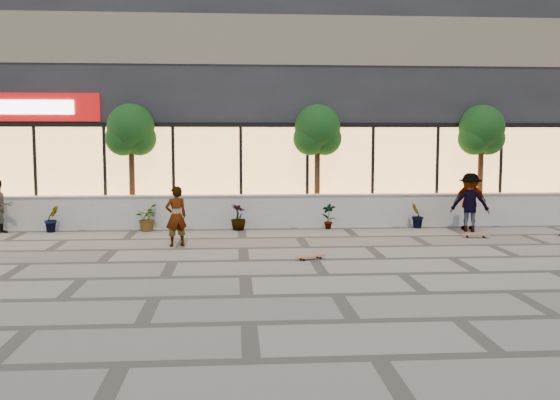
{
  "coord_description": "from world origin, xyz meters",
  "views": [
    {
      "loc": [
        -0.19,
        -12.58,
        2.83
      ],
      "look_at": [
        0.91,
        2.68,
        1.3
      ],
      "focal_mm": 40.0,
      "sensor_mm": 36.0,
      "label": 1
    }
  ],
  "objects": [
    {
      "name": "tree_midwest",
      "position": [
        -3.5,
        7.7,
        2.99
      ],
      "size": [
        1.6,
        1.5,
        3.92
      ],
      "color": "#3F2316",
      "rests_on": "ground"
    },
    {
      "name": "shrub_e",
      "position": [
        2.7,
        6.45,
        0.41
      ],
      "size": [
        0.46,
        0.35,
        0.81
      ],
      "primitive_type": "imported",
      "rotation": [
        0.0,
        0.0,
        3.28
      ],
      "color": "#143E13",
      "rests_on": "ground"
    },
    {
      "name": "tree_east",
      "position": [
        8.0,
        7.7,
        2.99
      ],
      "size": [
        1.6,
        1.5,
        3.92
      ],
      "color": "#3F2316",
      "rests_on": "ground"
    },
    {
      "name": "skateboard_center",
      "position": [
        1.56,
        1.65,
        0.07
      ],
      "size": [
        0.76,
        0.48,
        0.09
      ],
      "rotation": [
        0.0,
        0.0,
        0.43
      ],
      "color": "#9F5334",
      "rests_on": "ground"
    },
    {
      "name": "retail_building",
      "position": [
        -0.0,
        12.49,
        4.25
      ],
      "size": [
        24.0,
        9.17,
        8.5
      ],
      "color": "#242429",
      "rests_on": "ground"
    },
    {
      "name": "tree_mideast",
      "position": [
        2.5,
        7.7,
        2.99
      ],
      "size": [
        1.6,
        1.5,
        3.92
      ],
      "color": "#3F2316",
      "rests_on": "ground"
    },
    {
      "name": "shrub_c",
      "position": [
        -2.9,
        6.45,
        0.41
      ],
      "size": [
        0.68,
        0.77,
        0.81
      ],
      "primitive_type": "imported",
      "rotation": [
        0.0,
        0.0,
        1.64
      ],
      "color": "#143E13",
      "rests_on": "ground"
    },
    {
      "name": "skateboard_right_near",
      "position": [
        6.62,
        4.47,
        0.08
      ],
      "size": [
        0.77,
        0.33,
        0.09
      ],
      "rotation": [
        0.0,
        0.0,
        -0.19
      ],
      "color": "brown",
      "rests_on": "ground"
    },
    {
      "name": "planter_wall",
      "position": [
        0.0,
        7.0,
        0.52
      ],
      "size": [
        22.0,
        0.42,
        1.04
      ],
      "color": "white",
      "rests_on": "ground"
    },
    {
      "name": "ground",
      "position": [
        0.0,
        0.0,
        0.0
      ],
      "size": [
        80.0,
        80.0,
        0.0
      ],
      "primitive_type": "plane",
      "color": "gray",
      "rests_on": "ground"
    },
    {
      "name": "shrub_f",
      "position": [
        5.5,
        6.45,
        0.41
      ],
      "size": [
        0.55,
        0.57,
        0.81
      ],
      "primitive_type": "imported",
      "rotation": [
        0.0,
        0.0,
        4.1
      ],
      "color": "#143E13",
      "rests_on": "ground"
    },
    {
      "name": "skater_right_far",
      "position": [
        6.88,
        5.65,
        0.89
      ],
      "size": [
        1.29,
        0.98,
        1.77
      ],
      "primitive_type": "imported",
      "rotation": [
        0.0,
        0.0,
        2.82
      ],
      "color": "maroon",
      "rests_on": "ground"
    },
    {
      "name": "shrub_b",
      "position": [
        -5.7,
        6.45,
        0.41
      ],
      "size": [
        0.57,
        0.57,
        0.81
      ],
      "primitive_type": "imported",
      "rotation": [
        0.0,
        0.0,
        0.82
      ],
      "color": "#143E13",
      "rests_on": "ground"
    },
    {
      "name": "shrub_d",
      "position": [
        -0.1,
        6.45,
        0.41
      ],
      "size": [
        0.64,
        0.64,
        0.81
      ],
      "primitive_type": "imported",
      "rotation": [
        0.0,
        0.0,
        2.46
      ],
      "color": "#143E13",
      "rests_on": "ground"
    },
    {
      "name": "skater_center",
      "position": [
        -1.74,
        3.69,
        0.79
      ],
      "size": [
        0.68,
        0.58,
        1.58
      ],
      "primitive_type": "imported",
      "rotation": [
        0.0,
        0.0,
        3.55
      ],
      "color": "white",
      "rests_on": "ground"
    },
    {
      "name": "skater_right_near",
      "position": [
        7.0,
        5.97,
        0.86
      ],
      "size": [
        1.01,
        0.43,
        1.72
      ],
      "primitive_type": "imported",
      "rotation": [
        0.0,
        0.0,
        3.13
      ],
      "color": "white",
      "rests_on": "ground"
    }
  ]
}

